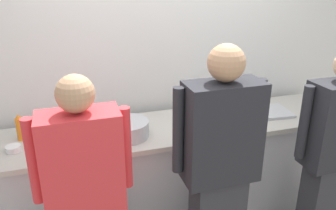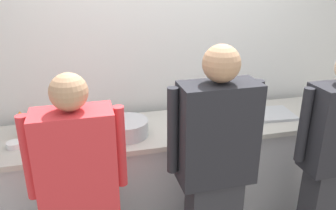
{
  "view_description": "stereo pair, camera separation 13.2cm",
  "coord_description": "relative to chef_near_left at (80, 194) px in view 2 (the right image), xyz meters",
  "views": [
    {
      "loc": [
        -0.85,
        -2.09,
        2.13
      ],
      "look_at": [
        -0.08,
        0.34,
        1.13
      ],
      "focal_mm": 36.75,
      "sensor_mm": 36.0,
      "label": 1
    },
    {
      "loc": [
        -0.72,
        -2.13,
        2.13
      ],
      "look_at": [
        -0.08,
        0.34,
        1.13
      ],
      "focal_mm": 36.75,
      "sensor_mm": 36.0,
      "label": 2
    }
  ],
  "objects": [
    {
      "name": "sheet_tray",
      "position": [
        1.62,
        0.66,
        0.09
      ],
      "size": [
        0.49,
        0.36,
        0.02
      ],
      "primitive_type": "cube",
      "rotation": [
        0.0,
        0.0,
        -0.09
      ],
      "color": "#B7BABF",
      "rests_on": "prep_counter"
    },
    {
      "name": "wall_back",
      "position": [
        0.8,
        1.14,
        0.55
      ],
      "size": [
        4.94,
        0.1,
        2.83
      ],
      "color": "silver",
      "rests_on": "ground"
    },
    {
      "name": "prep_counter",
      "position": [
        0.8,
        0.66,
        -0.39
      ],
      "size": [
        3.15,
        0.69,
        0.93
      ],
      "color": "#B2B2B7",
      "rests_on": "ground"
    },
    {
      "name": "plate_stack_front",
      "position": [
        1.07,
        0.75,
        0.12
      ],
      "size": [
        0.23,
        0.23,
        0.08
      ],
      "color": "white",
      "rests_on": "prep_counter"
    },
    {
      "name": "deli_cup",
      "position": [
        -0.03,
        0.64,
        0.12
      ],
      "size": [
        0.09,
        0.09,
        0.08
      ],
      "primitive_type": "cylinder",
      "color": "white",
      "rests_on": "prep_counter"
    },
    {
      "name": "ramekin_red_sauce",
      "position": [
        0.49,
        0.81,
        0.1
      ],
      "size": [
        0.1,
        0.1,
        0.04
      ],
      "color": "white",
      "rests_on": "prep_counter"
    },
    {
      "name": "mixing_bowl_steel",
      "position": [
        0.37,
        0.58,
        0.14
      ],
      "size": [
        0.34,
        0.34,
        0.12
      ],
      "primitive_type": "cylinder",
      "color": "#B7BABF",
      "rests_on": "prep_counter"
    },
    {
      "name": "chef_center",
      "position": [
        0.87,
        -0.03,
        0.06
      ],
      "size": [
        0.63,
        0.24,
        1.74
      ],
      "color": "#2D2D33",
      "rests_on": "ground"
    },
    {
      "name": "chef_far_right",
      "position": [
        1.78,
        -0.04,
        0.01
      ],
      "size": [
        0.61,
        0.24,
        1.65
      ],
      "color": "#2D2D33",
      "rests_on": "ground"
    },
    {
      "name": "squeeze_bottle_primary",
      "position": [
        -0.4,
        0.76,
        0.18
      ],
      "size": [
        0.06,
        0.06,
        0.21
      ],
      "color": "orange",
      "rests_on": "prep_counter"
    },
    {
      "name": "ramekin_orange_sauce",
      "position": [
        -0.44,
        0.58,
        0.1
      ],
      "size": [
        0.11,
        0.11,
        0.04
      ],
      "color": "white",
      "rests_on": "prep_counter"
    },
    {
      "name": "chef_near_left",
      "position": [
        0.0,
        0.0,
        0.0
      ],
      "size": [
        0.6,
        0.24,
        1.62
      ],
      "color": "#2D2D33",
      "rests_on": "ground"
    }
  ]
}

